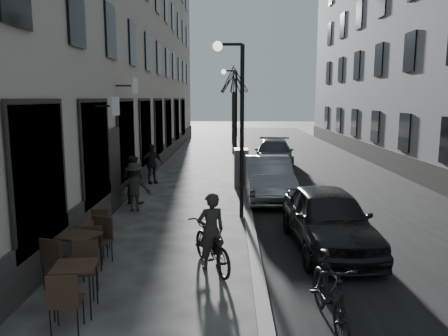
{
  "coord_description": "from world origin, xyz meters",
  "views": [
    {
      "loc": [
        -0.35,
        -6.62,
        3.51
      ],
      "look_at": [
        -0.49,
        4.03,
        1.8
      ],
      "focal_mm": 35.0,
      "sensor_mm": 36.0,
      "label": 1
    }
  ],
  "objects_px": {
    "tree_near": "(234,79)",
    "bistro_set_a": "(76,284)",
    "streetlamp_far": "(233,104)",
    "pedestrian_mid": "(134,187)",
    "car_near": "(328,219)",
    "bistro_set_b": "(80,250)",
    "car_mid": "(268,178)",
    "bistro_set_c": "(97,235)",
    "pedestrian_near": "(133,180)",
    "pedestrian_far": "(151,164)",
    "utility_cabinet": "(241,168)",
    "car_far": "(274,154)",
    "tree_far": "(233,83)",
    "bicycle": "(211,245)",
    "streetlamp_near": "(236,110)",
    "moped": "(330,292)"
  },
  "relations": [
    {
      "from": "tree_far",
      "to": "bistro_set_c",
      "type": "distance_m",
      "value": 24.73
    },
    {
      "from": "pedestrian_near",
      "to": "streetlamp_far",
      "type": "bearing_deg",
      "value": -87.32
    },
    {
      "from": "tree_far",
      "to": "bistro_set_c",
      "type": "height_order",
      "value": "tree_far"
    },
    {
      "from": "pedestrian_near",
      "to": "pedestrian_far",
      "type": "height_order",
      "value": "pedestrian_far"
    },
    {
      "from": "streetlamp_near",
      "to": "tree_far",
      "type": "distance_m",
      "value": 21.05
    },
    {
      "from": "tree_far",
      "to": "car_near",
      "type": "xyz_separation_m",
      "value": [
        2.06,
        -23.71,
        -3.94
      ]
    },
    {
      "from": "tree_near",
      "to": "bistro_set_a",
      "type": "distance_m",
      "value": 21.5
    },
    {
      "from": "bistro_set_a",
      "to": "car_near",
      "type": "xyz_separation_m",
      "value": [
        4.83,
        3.19,
        0.22
      ]
    },
    {
      "from": "streetlamp_far",
      "to": "bistro_set_b",
      "type": "relative_size",
      "value": 2.94
    },
    {
      "from": "bicycle",
      "to": "bistro_set_a",
      "type": "bearing_deg",
      "value": 18.46
    },
    {
      "from": "bistro_set_b",
      "to": "car_mid",
      "type": "xyz_separation_m",
      "value": [
        4.34,
        6.84,
        0.22
      ]
    },
    {
      "from": "pedestrian_near",
      "to": "car_near",
      "type": "relative_size",
      "value": 0.38
    },
    {
      "from": "pedestrian_mid",
      "to": "bistro_set_c",
      "type": "bearing_deg",
      "value": 80.19
    },
    {
      "from": "streetlamp_far",
      "to": "pedestrian_mid",
      "type": "xyz_separation_m",
      "value": [
        -3.16,
        -11.32,
        -2.4
      ]
    },
    {
      "from": "bistro_set_a",
      "to": "pedestrian_mid",
      "type": "relative_size",
      "value": 1.1
    },
    {
      "from": "bicycle",
      "to": "pedestrian_near",
      "type": "relative_size",
      "value": 1.15
    },
    {
      "from": "car_mid",
      "to": "moped",
      "type": "distance_m",
      "value": 8.78
    },
    {
      "from": "streetlamp_near",
      "to": "streetlamp_far",
      "type": "relative_size",
      "value": 1.0
    },
    {
      "from": "tree_far",
      "to": "bicycle",
      "type": "xyz_separation_m",
      "value": [
        -0.63,
        -24.96,
        -4.17
      ]
    },
    {
      "from": "bistro_set_c",
      "to": "streetlamp_far",
      "type": "bearing_deg",
      "value": 67.56
    },
    {
      "from": "pedestrian_mid",
      "to": "car_mid",
      "type": "xyz_separation_m",
      "value": [
        4.33,
        1.82,
        -0.03
      ]
    },
    {
      "from": "streetlamp_near",
      "to": "car_near",
      "type": "bearing_deg",
      "value": -51.87
    },
    {
      "from": "bistro_set_b",
      "to": "bicycle",
      "type": "bearing_deg",
      "value": 26.99
    },
    {
      "from": "streetlamp_near",
      "to": "bistro_set_c",
      "type": "xyz_separation_m",
      "value": [
        -3.19,
        -3.14,
        -2.72
      ]
    },
    {
      "from": "tree_far",
      "to": "bistro_set_c",
      "type": "bearing_deg",
      "value": -97.7
    },
    {
      "from": "tree_far",
      "to": "bistro_set_a",
      "type": "xyz_separation_m",
      "value": [
        -2.77,
        -26.91,
        -4.16
      ]
    },
    {
      "from": "streetlamp_far",
      "to": "bistro_set_c",
      "type": "distance_m",
      "value": 15.71
    },
    {
      "from": "bistro_set_b",
      "to": "car_mid",
      "type": "bearing_deg",
      "value": 76.37
    },
    {
      "from": "bistro_set_b",
      "to": "bicycle",
      "type": "xyz_separation_m",
      "value": [
        2.61,
        0.38,
        -0.02
      ]
    },
    {
      "from": "utility_cabinet",
      "to": "car_near",
      "type": "height_order",
      "value": "utility_cabinet"
    },
    {
      "from": "bistro_set_c",
      "to": "utility_cabinet",
      "type": "height_order",
      "value": "utility_cabinet"
    },
    {
      "from": "bistro_set_a",
      "to": "pedestrian_far",
      "type": "distance_m",
      "value": 11.13
    },
    {
      "from": "bistro_set_b",
      "to": "pedestrian_far",
      "type": "bearing_deg",
      "value": 110.32
    },
    {
      "from": "tree_far",
      "to": "utility_cabinet",
      "type": "xyz_separation_m",
      "value": [
        0.2,
        -16.36,
        -3.91
      ]
    },
    {
      "from": "streetlamp_far",
      "to": "car_near",
      "type": "bearing_deg",
      "value": -81.76
    },
    {
      "from": "pedestrian_near",
      "to": "car_far",
      "type": "xyz_separation_m",
      "value": [
        5.52,
        7.95,
        -0.12
      ]
    },
    {
      "from": "bistro_set_b",
      "to": "pedestrian_mid",
      "type": "relative_size",
      "value": 1.13
    },
    {
      "from": "bistro_set_b",
      "to": "pedestrian_near",
      "type": "relative_size",
      "value": 1.07
    },
    {
      "from": "car_near",
      "to": "car_far",
      "type": "distance_m",
      "value": 12.37
    },
    {
      "from": "bistro_set_a",
      "to": "pedestrian_near",
      "type": "relative_size",
      "value": 1.04
    },
    {
      "from": "streetlamp_far",
      "to": "bistro_set_b",
      "type": "distance_m",
      "value": 16.85
    },
    {
      "from": "tree_near",
      "to": "car_far",
      "type": "relative_size",
      "value": 1.19
    },
    {
      "from": "car_far",
      "to": "pedestrian_mid",
      "type": "bearing_deg",
      "value": -114.39
    },
    {
      "from": "utility_cabinet",
      "to": "pedestrian_mid",
      "type": "distance_m",
      "value": 5.24
    },
    {
      "from": "pedestrian_mid",
      "to": "utility_cabinet",
      "type": "bearing_deg",
      "value": -140.27
    },
    {
      "from": "pedestrian_far",
      "to": "bicycle",
      "type": "bearing_deg",
      "value": -101.55
    },
    {
      "from": "streetlamp_far",
      "to": "car_far",
      "type": "relative_size",
      "value": 1.06
    },
    {
      "from": "tree_near",
      "to": "bistro_set_a",
      "type": "height_order",
      "value": "tree_near"
    },
    {
      "from": "utility_cabinet",
      "to": "pedestrian_near",
      "type": "relative_size",
      "value": 0.93
    },
    {
      "from": "bistro_set_c",
      "to": "utility_cabinet",
      "type": "relative_size",
      "value": 0.99
    }
  ]
}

